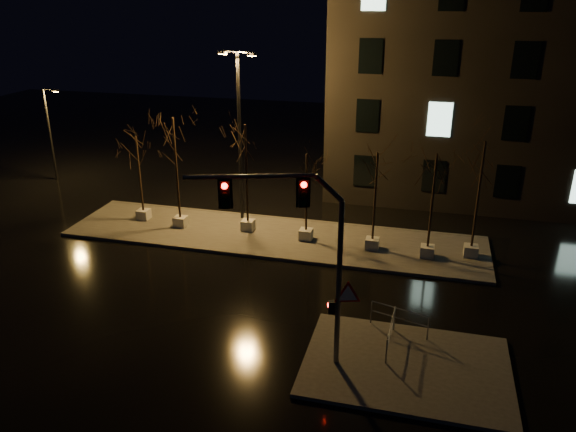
# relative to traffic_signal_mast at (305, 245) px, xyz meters

# --- Properties ---
(ground) EXTENTS (90.00, 90.00, 0.00)m
(ground) POSITION_rel_traffic_signal_mast_xyz_m (-4.07, 4.31, -4.65)
(ground) COLOR black
(ground) RESTS_ON ground
(median) EXTENTS (22.00, 5.00, 0.15)m
(median) POSITION_rel_traffic_signal_mast_xyz_m (-4.07, 10.31, -4.58)
(median) COLOR #413E3A
(median) RESTS_ON ground
(sidewalk_corner) EXTENTS (7.00, 5.00, 0.15)m
(sidewalk_corner) POSITION_rel_traffic_signal_mast_xyz_m (3.43, 0.81, -4.58)
(sidewalk_corner) COLOR #413E3A
(sidewalk_corner) RESTS_ON ground
(building) EXTENTS (25.00, 12.00, 15.00)m
(building) POSITION_rel_traffic_signal_mast_xyz_m (9.93, 22.31, 2.85)
(building) COLOR black
(building) RESTS_ON ground
(tree_0) EXTENTS (1.80, 1.80, 4.91)m
(tree_0) POSITION_rel_traffic_signal_mast_xyz_m (-11.73, 10.68, -0.78)
(tree_0) COLOR #ACACA1
(tree_0) RESTS_ON median
(tree_1) EXTENTS (1.80, 1.80, 6.17)m
(tree_1) POSITION_rel_traffic_signal_mast_xyz_m (-9.28, 10.23, 0.18)
(tree_1) COLOR #ACACA1
(tree_1) RESTS_ON median
(tree_2) EXTENTS (1.80, 1.80, 5.92)m
(tree_2) POSITION_rel_traffic_signal_mast_xyz_m (-5.54, 10.67, -0.01)
(tree_2) COLOR #ACACA1
(tree_2) RESTS_ON median
(tree_3) EXTENTS (1.80, 1.80, 4.69)m
(tree_3) POSITION_rel_traffic_signal_mast_xyz_m (-2.25, 10.24, -0.94)
(tree_3) COLOR #ACACA1
(tree_3) RESTS_ON median
(tree_4) EXTENTS (1.80, 1.80, 5.07)m
(tree_4) POSITION_rel_traffic_signal_mast_xyz_m (1.20, 9.95, -0.65)
(tree_4) COLOR #ACACA1
(tree_4) RESTS_ON median
(tree_5) EXTENTS (1.80, 1.80, 5.27)m
(tree_5) POSITION_rel_traffic_signal_mast_xyz_m (3.88, 9.71, -0.51)
(tree_5) COLOR #ACACA1
(tree_5) RESTS_ON median
(tree_6) EXTENTS (1.80, 1.80, 5.86)m
(tree_6) POSITION_rel_traffic_signal_mast_xyz_m (5.93, 10.29, -0.06)
(tree_6) COLOR #ACACA1
(tree_6) RESTS_ON median
(traffic_signal_mast) EXTENTS (5.40, 1.70, 6.85)m
(traffic_signal_mast) POSITION_rel_traffic_signal_mast_xyz_m (0.00, 0.00, 0.00)
(traffic_signal_mast) COLOR #53555A
(traffic_signal_mast) RESTS_ON sidewalk_corner
(streetlight_main) EXTENTS (2.26, 0.87, 9.16)m
(streetlight_main) POSITION_rel_traffic_signal_mast_xyz_m (-6.41, 12.26, 0.79)
(streetlight_main) COLOR black
(streetlight_main) RESTS_ON median
(streetlight_far) EXTENTS (1.22, 0.21, 6.23)m
(streetlight_far) POSITION_rel_traffic_signal_mast_xyz_m (-21.23, 16.20, -1.23)
(streetlight_far) COLOR black
(streetlight_far) RESTS_ON ground
(guard_rail_a) EXTENTS (2.19, 0.68, 0.99)m
(guard_rail_a) POSITION_rel_traffic_signal_mast_xyz_m (3.01, 2.81, -3.86)
(guard_rail_a) COLOR #53555A
(guard_rail_a) RESTS_ON sidewalk_corner
(guard_rail_b) EXTENTS (0.16, 2.21, 1.05)m
(guard_rail_b) POSITION_rel_traffic_signal_mast_xyz_m (2.79, 1.77, -3.83)
(guard_rail_b) COLOR #53555A
(guard_rail_b) RESTS_ON sidewalk_corner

